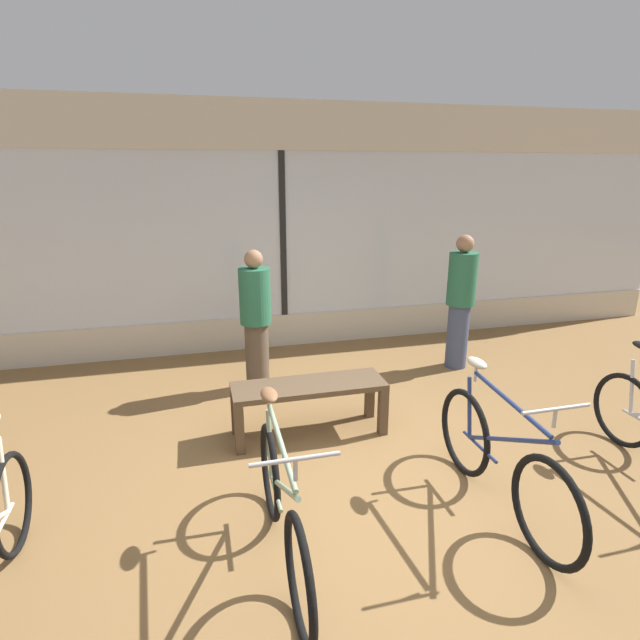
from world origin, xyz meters
TOP-DOWN VIEW (x-y plane):
  - ground_plane at (0.00, 0.00)m, footprint 24.00×24.00m
  - shop_back_wall at (0.00, 3.47)m, footprint 12.00×0.08m
  - bicycle_left at (-0.75, -0.50)m, footprint 0.46×1.66m
  - bicycle_right at (0.84, -0.38)m, footprint 0.46×1.70m
  - display_bench at (-0.23, 1.00)m, footprint 1.40×0.44m
  - customer_near_rack at (-0.55, 2.14)m, footprint 0.47×0.47m
  - customer_by_window at (1.93, 2.16)m, footprint 0.43×0.43m

SIDE VIEW (x-z plane):
  - ground_plane at x=0.00m, z-range 0.00..0.00m
  - bicycle_left at x=-0.75m, z-range -0.13..0.89m
  - bicycle_right at x=0.84m, z-range -0.13..0.90m
  - display_bench at x=-0.23m, z-range 0.16..0.66m
  - customer_near_rack at x=-0.55m, z-range 0.03..1.60m
  - customer_by_window at x=1.93m, z-range 0.04..1.68m
  - shop_back_wall at x=0.00m, z-range 0.04..3.24m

